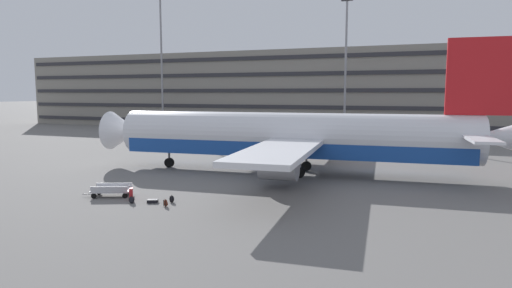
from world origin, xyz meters
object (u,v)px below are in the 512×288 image
object	(u,v)px
suitcase_navy	(131,194)
backpack_upright	(166,203)
airliner	(294,138)
suitcase_black	(153,201)
backpack_small	(132,200)
backpack_large	(172,199)
baggage_cart	(112,190)

from	to	relation	value
suitcase_navy	backpack_upright	size ratio (longest dim) A/B	1.94
airliner	suitcase_navy	distance (m)	15.18
suitcase_black	backpack_upright	bearing A→B (deg)	-22.30
suitcase_navy	backpack_small	xyz separation A→B (m)	(0.55, -0.71, -0.21)
backpack_small	suitcase_black	bearing A→B (deg)	28.44
backpack_upright	backpack_large	bearing A→B (deg)	101.49
backpack_small	suitcase_navy	bearing A→B (deg)	127.88
suitcase_navy	backpack_upright	bearing A→B (deg)	-11.59
airliner	backpack_large	xyz separation A→B (m)	(-4.67, -12.47, -2.97)
airliner	backpack_large	distance (m)	13.64
suitcase_black	baggage_cart	world-z (taller)	baggage_cart
suitcase_black	backpack_small	size ratio (longest dim) A/B	1.51
backpack_small	backpack_upright	bearing A→B (deg)	1.97
baggage_cart	airliner	bearing A→B (deg)	53.12
suitcase_navy	backpack_small	distance (m)	0.92
airliner	suitcase_navy	bearing A→B (deg)	-120.12
backpack_small	backpack_large	bearing A→B (deg)	26.96
suitcase_navy	backpack_small	world-z (taller)	suitcase_navy
suitcase_navy	airliner	bearing A→B (deg)	59.88
suitcase_navy	baggage_cart	bearing A→B (deg)	167.64
suitcase_black	backpack_small	world-z (taller)	backpack_small
airliner	backpack_large	world-z (taller)	airliner
backpack_large	suitcase_navy	bearing A→B (deg)	-171.02
backpack_large	baggage_cart	size ratio (longest dim) A/B	0.15
suitcase_navy	baggage_cart	distance (m)	1.93
baggage_cart	backpack_large	bearing A→B (deg)	0.39
suitcase_navy	suitcase_black	bearing A→B (deg)	-2.66
suitcase_black	backpack_small	xyz separation A→B (m)	(-1.16, -0.63, 0.11)
airliner	backpack_large	bearing A→B (deg)	-110.54
airliner	baggage_cart	size ratio (longest dim) A/B	11.24
airliner	backpack_large	size ratio (longest dim) A/B	73.93
suitcase_black	suitcase_navy	size ratio (longest dim) A/B	0.75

